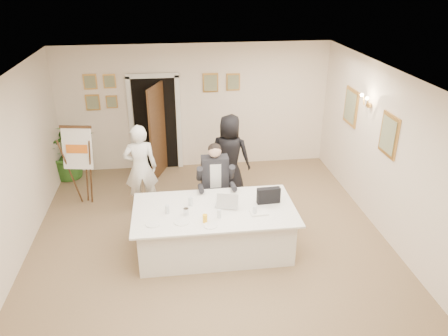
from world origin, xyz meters
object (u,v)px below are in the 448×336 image
at_px(oj_glass, 205,219).
at_px(steel_jug, 186,212).
at_px(paper_stack, 259,213).
at_px(standing_man, 141,168).
at_px(seated_man, 215,183).
at_px(flip_chart, 82,169).
at_px(standing_woman, 230,155).
at_px(potted_palm, 68,149).
at_px(conference_table, 215,229).
at_px(laptop, 226,198).
at_px(laptop_bag, 269,196).

bearing_deg(oj_glass, steel_jug, 136.60).
bearing_deg(paper_stack, standing_man, 136.79).
height_order(seated_man, paper_stack, seated_man).
relative_size(flip_chart, standing_woman, 0.95).
relative_size(standing_woman, potted_palm, 1.28).
bearing_deg(conference_table, seated_man, 82.87).
height_order(laptop, paper_stack, laptop).
bearing_deg(oj_glass, standing_man, 118.22).
xyz_separation_m(laptop, laptop_bag, (0.69, -0.01, -0.01)).
xyz_separation_m(flip_chart, steel_jug, (1.89, -1.99, 0.09)).
relative_size(conference_table, paper_stack, 9.46).
xyz_separation_m(laptop, oj_glass, (-0.38, -0.47, -0.07)).
distance_m(conference_table, flip_chart, 3.02).
distance_m(potted_palm, paper_stack, 4.88).
xyz_separation_m(seated_man, laptop_bag, (0.77, -0.85, 0.15)).
bearing_deg(steel_jug, standing_woman, 64.96).
relative_size(potted_palm, steel_jug, 11.91).
distance_m(conference_table, standing_woman, 2.06).
xyz_separation_m(standing_man, paper_stack, (1.89, -1.77, -0.06)).
bearing_deg(laptop_bag, conference_table, -177.56).
relative_size(seated_man, flip_chart, 0.95).
height_order(standing_man, laptop_bag, standing_man).
bearing_deg(standing_man, conference_table, 122.82).
height_order(laptop_bag, oj_glass, laptop_bag).
bearing_deg(seated_man, oj_glass, -114.80).
bearing_deg(standing_woman, conference_table, 96.87).
bearing_deg(standing_man, oj_glass, 112.92).
xyz_separation_m(laptop_bag, paper_stack, (-0.22, -0.31, -0.12)).
xyz_separation_m(oj_glass, steel_jug, (-0.27, 0.26, -0.01)).
distance_m(flip_chart, paper_stack, 3.67).
bearing_deg(seated_man, steel_jug, -130.23).
distance_m(seated_man, standing_woman, 1.09).
xyz_separation_m(conference_table, seated_man, (0.12, 0.94, 0.36)).
xyz_separation_m(standing_man, standing_woman, (1.73, 0.40, -0.01)).
relative_size(standing_man, standing_woman, 1.01).
bearing_deg(steel_jug, seated_man, 61.85).
height_order(flip_chart, steel_jug, flip_chart).
relative_size(paper_stack, steel_jug, 2.47).
bearing_deg(laptop_bag, seated_man, 128.96).
relative_size(conference_table, steel_jug, 23.33).
xyz_separation_m(standing_man, laptop_bag, (2.10, -1.46, 0.06)).
bearing_deg(standing_woman, paper_stack, 115.82).
xyz_separation_m(standing_woman, laptop, (-0.31, -1.85, 0.08)).
relative_size(standing_man, laptop_bag, 4.50).
distance_m(standing_woman, laptop, 1.88).
xyz_separation_m(laptop_bag, steel_jug, (-1.34, -0.21, -0.08)).
xyz_separation_m(laptop, steel_jug, (-0.65, -0.22, -0.08)).
bearing_deg(laptop, oj_glass, -113.77).
xyz_separation_m(potted_palm, oj_glass, (2.67, -3.53, 0.18)).
bearing_deg(conference_table, laptop, 24.69).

